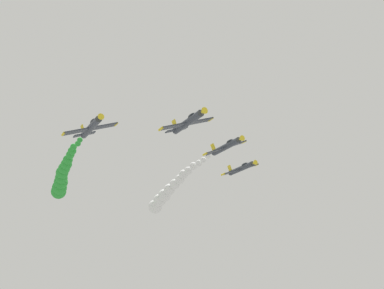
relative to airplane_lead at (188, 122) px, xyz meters
The scene contains 6 objects.
airplane_lead is the anchor object (origin of this frame).
airplane_left_inner 16.53m from the airplane_lead, 141.95° to the right, with size 8.95×10.35×4.05m.
smoke_trail_left_inner 35.25m from the airplane_lead, 109.09° to the right, with size 4.54×23.15×8.93m.
airplane_right_inner 16.52m from the airplane_lead, 41.26° to the right, with size 9.13×10.35×3.55m.
smoke_trail_right_inner 38.90m from the airplane_lead, 73.48° to the right, with size 4.45×27.25×6.38m.
airplane_left_outer 33.50m from the airplane_lead, 136.74° to the right, with size 9.11×10.35×3.61m.
Camera 1 is at (38.23, 75.55, 90.40)m, focal length 45.99 mm.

